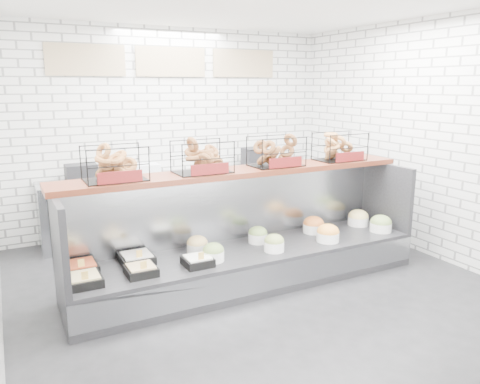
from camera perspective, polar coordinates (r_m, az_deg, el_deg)
ground at (r=5.14m, az=2.82°, el=-12.09°), size 5.50×5.50×0.00m
room_shell at (r=5.19m, az=-0.34°, el=11.66°), size 5.02×5.51×3.01m
display_case at (r=5.30m, az=1.07°, el=-7.46°), size 4.00×0.90×1.20m
bagel_shelf at (r=5.18m, az=0.13°, el=4.17°), size 4.10×0.50×0.40m
prep_counter at (r=7.07m, az=-7.14°, el=-1.11°), size 4.00×0.60×1.20m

